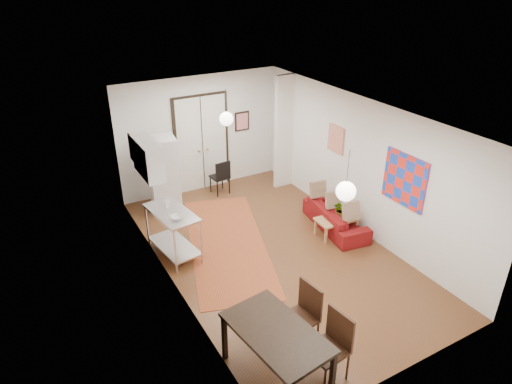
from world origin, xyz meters
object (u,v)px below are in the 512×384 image
coffee_table (337,220)px  sofa (336,217)px  dining_chair_far (323,340)px  dining_chair_near (294,310)px  kitchen_counter (173,226)px  black_side_chair (218,173)px  dining_table (276,336)px  fridge (164,175)px

coffee_table → sofa: bearing=54.2°
dining_chair_far → sofa: bearing=131.4°
coffee_table → dining_chair_near: dining_chair_near is taller
sofa → kitchen_counter: (-3.44, 0.79, 0.37)m
sofa → black_side_chair: size_ratio=2.02×
dining_table → fridge: bearing=86.5°
fridge → dining_table: (-0.33, -5.48, -0.14)m
fridge → black_side_chair: bearing=17.5°
fridge → dining_chair_near: fridge is taller
kitchen_counter → dining_chair_far: bearing=-86.8°
kitchen_counter → dining_chair_far: dining_chair_far is taller
dining_chair_near → black_side_chair: dining_chair_near is taller
kitchen_counter → black_side_chair: bearing=39.1°
sofa → kitchen_counter: size_ratio=1.35×
kitchen_counter → black_side_chair: 2.90m
coffee_table → dining_chair_near: 3.32m
kitchen_counter → dining_table: 3.61m
dining_chair_far → dining_chair_near: bearing=172.6°
sofa → fridge: (-2.94, 2.66, 0.63)m
kitchen_counter → coffee_table: bearing=-25.0°
kitchen_counter → dining_chair_near: bearing=-84.4°
sofa → dining_chair_near: size_ratio=1.73×
sofa → fridge: size_ratio=1.01×
fridge → dining_table: 5.49m
black_side_chair → dining_chair_far: bearing=73.2°
dining_chair_near → fridge: bearing=175.6°
coffee_table → fridge: fridge is taller
coffee_table → dining_chair_far: dining_chair_far is taller
fridge → black_side_chair: 1.54m
kitchen_counter → dining_table: size_ratio=0.82×
coffee_table → black_side_chair: black_side_chair is taller
dining_chair_near → black_side_chair: 5.41m
sofa → kitchen_counter: 3.55m
sofa → black_side_chair: black_side_chair is taller
sofa → coffee_table: size_ratio=1.98×
fridge → dining_chair_far: (0.27, -5.72, -0.28)m
dining_chair_far → fridge: bearing=175.3°
fridge → kitchen_counter: bearing=-96.8°
dining_table → dining_chair_far: dining_chair_far is taller
dining_chair_near → dining_chair_far: (0.00, -0.70, 0.00)m
dining_table → dining_chair_near: (0.60, 0.46, -0.14)m
sofa → fridge: fridge is taller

